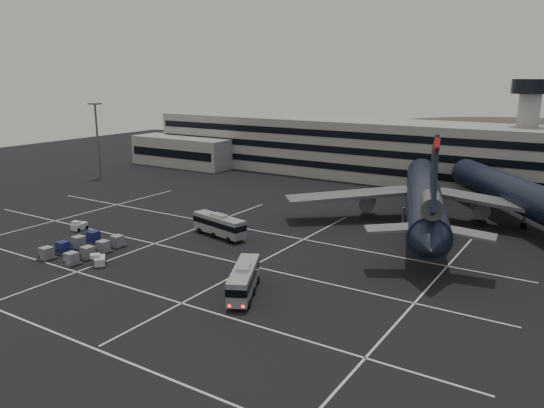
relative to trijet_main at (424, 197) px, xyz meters
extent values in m
plane|color=black|center=(-25.64, -34.18, -5.25)|extent=(260.00, 260.00, 0.00)
cube|color=silver|center=(-25.64, -56.18, -5.24)|extent=(90.00, 0.25, 0.01)
cube|color=silver|center=(-25.64, -44.18, -5.24)|extent=(90.00, 0.25, 0.01)
cube|color=silver|center=(-25.64, -30.18, -5.24)|extent=(90.00, 0.25, 0.01)
cube|color=silver|center=(-25.64, -16.18, -5.24)|extent=(90.00, 0.25, 0.01)
cube|color=silver|center=(-55.64, -28.18, -5.24)|extent=(0.25, 55.00, 0.01)
cube|color=silver|center=(-31.64, -28.18, -5.24)|extent=(0.25, 55.00, 0.01)
cube|color=silver|center=(-13.64, -28.18, -5.24)|extent=(0.25, 55.00, 0.01)
cube|color=silver|center=(8.36, -28.18, -5.24)|extent=(0.25, 55.00, 0.01)
cube|color=gray|center=(-25.64, 37.82, 1.75)|extent=(120.00, 18.00, 14.00)
cube|color=black|center=(-25.64, 28.77, -1.75)|extent=(118.00, 0.20, 1.60)
cube|color=black|center=(-25.64, 28.77, 2.25)|extent=(118.00, 0.20, 1.60)
cube|color=black|center=(-25.64, 28.77, 5.95)|extent=(118.00, 0.20, 1.60)
cube|color=gray|center=(-75.64, 25.82, -1.25)|extent=(30.00, 10.00, 8.00)
cylinder|color=gray|center=(9.36, 39.82, 5.75)|extent=(4.40, 4.40, 22.00)
cylinder|color=black|center=(9.36, 39.82, 17.25)|extent=(8.00, 8.00, 3.00)
ellipsoid|color=#38332B|center=(-85.64, 135.82, -15.75)|extent=(196.00, 140.00, 32.00)
ellipsoid|color=#38332B|center=(4.36, 135.82, -18.75)|extent=(252.00, 180.00, 44.00)
cylinder|color=slate|center=(-80.64, 0.82, 3.75)|extent=(0.50, 0.50, 18.00)
cube|color=slate|center=(-80.64, 0.82, 12.85)|extent=(2.40, 2.40, 0.35)
cylinder|color=black|center=(-0.16, 0.48, -0.05)|extent=(20.43, 47.32, 5.60)
cone|color=black|center=(-8.41, 25.34, -0.05)|extent=(6.73, 6.03, 5.60)
cone|color=black|center=(8.19, -24.67, -0.05)|extent=(6.36, 6.33, 5.04)
cube|color=black|center=(7.08, -21.35, 7.35)|extent=(3.46, 9.15, 10.97)
cube|color=red|center=(7.56, -22.78, 11.55)|extent=(1.54, 3.24, 2.24)
cylinder|color=#595B60|center=(6.93, -20.88, 4.05)|extent=(4.45, 6.54, 2.70)
cube|color=slate|center=(2.78, -21.73, 0.55)|extent=(8.09, 6.55, 0.87)
cube|color=slate|center=(10.75, -19.08, 0.55)|extent=(7.81, 4.01, 0.87)
cube|color=slate|center=(-12.65, -1.56, -0.85)|extent=(20.33, 18.44, 1.75)
cylinder|color=#595B60|center=(-10.75, 2.23, -2.55)|extent=(4.29, 6.07, 2.70)
cube|color=slate|center=(11.08, 6.31, -0.85)|extent=(22.31, 6.89, 1.75)
cylinder|color=#595B60|center=(7.28, 8.21, -2.55)|extent=(4.29, 6.07, 2.70)
cylinder|color=slate|center=(-4.99, 15.06, -3.05)|extent=(0.44, 0.44, 3.00)
cylinder|color=black|center=(-4.99, 15.06, -4.70)|extent=(0.82, 1.20, 1.10)
cylinder|color=slate|center=(-2.57, -2.43, -3.05)|extent=(0.44, 0.44, 3.00)
cylinder|color=black|center=(-2.57, -2.43, -4.70)|extent=(0.82, 1.20, 1.10)
cylinder|color=slate|center=(3.51, -0.41, -3.05)|extent=(0.44, 0.44, 3.00)
cylinder|color=black|center=(3.51, -0.41, -4.70)|extent=(0.82, 1.20, 1.10)
cylinder|color=black|center=(14.28, 8.45, -0.05)|extent=(32.95, 41.98, 5.60)
cone|color=black|center=(-1.24, 29.55, -0.05)|extent=(7.18, 6.94, 5.60)
cylinder|color=slate|center=(14.28, 8.45, -3.05)|extent=(0.44, 0.44, 3.00)
cylinder|color=black|center=(14.28, 8.45, -4.70)|extent=(1.05, 1.18, 1.10)
cube|color=#999DA1|center=(-9.16, -38.42, -3.36)|extent=(6.53, 10.12, 2.77)
cube|color=black|center=(-9.16, -38.42, -3.03)|extent=(6.61, 10.20, 0.88)
cube|color=#999DA1|center=(-9.16, -38.42, -1.81)|extent=(2.54, 3.13, 0.32)
cylinder|color=black|center=(-8.64, -42.12, -4.81)|extent=(0.65, 0.92, 0.89)
cylinder|color=black|center=(-6.57, -41.10, -4.81)|extent=(0.65, 0.92, 0.89)
cylinder|color=black|center=(-10.20, -38.93, -4.81)|extent=(0.65, 0.92, 0.89)
cylinder|color=black|center=(-8.13, -37.91, -4.81)|extent=(0.65, 0.92, 0.89)
cylinder|color=black|center=(-11.76, -35.74, -4.81)|extent=(0.65, 0.92, 0.89)
cylinder|color=black|center=(-9.69, -34.73, -4.81)|extent=(0.65, 0.92, 0.89)
cube|color=#FF0C05|center=(-7.59, -43.32, -4.42)|extent=(0.24, 0.17, 0.20)
cube|color=#FF0C05|center=(-6.26, -42.67, -4.42)|extent=(0.24, 0.17, 0.20)
cube|color=#999DA1|center=(-25.63, -21.97, -3.33)|extent=(10.54, 4.54, 2.80)
cube|color=black|center=(-25.63, -21.97, -3.00)|extent=(10.61, 4.62, 0.89)
cube|color=#999DA1|center=(-25.63, -21.97, -1.76)|extent=(3.06, 2.08, 0.33)
cylinder|color=black|center=(-22.37, -23.90, -4.80)|extent=(0.94, 0.49, 0.90)
cylinder|color=black|center=(-21.86, -21.62, -4.80)|extent=(0.94, 0.49, 0.90)
cylinder|color=black|center=(-25.88, -23.10, -4.80)|extent=(0.94, 0.49, 0.90)
cylinder|color=black|center=(-25.37, -20.83, -4.80)|extent=(0.94, 0.49, 0.90)
cylinder|color=black|center=(-29.39, -22.31, -4.80)|extent=(0.94, 0.49, 0.90)
cylinder|color=black|center=(-28.88, -20.03, -4.80)|extent=(0.94, 0.49, 0.90)
cube|color=silver|center=(-47.22, -31.53, -4.62)|extent=(1.74, 2.70, 1.03)
cube|color=silver|center=(-47.14, -32.10, -3.93)|extent=(1.40, 1.21, 0.57)
cylinder|color=black|center=(-47.71, -32.53, -4.93)|extent=(0.35, 0.67, 0.64)
cylinder|color=black|center=(-46.46, -32.34, -4.93)|extent=(0.35, 0.67, 0.64)
cylinder|color=black|center=(-47.98, -30.72, -4.93)|extent=(0.35, 0.67, 0.64)
cylinder|color=black|center=(-46.74, -30.53, -4.93)|extent=(0.35, 0.67, 0.64)
cube|color=silver|center=(-31.15, -40.81, -4.63)|extent=(2.74, 2.65, 1.01)
cube|color=silver|center=(-30.73, -41.18, -3.96)|extent=(1.58, 1.59, 0.56)
cylinder|color=black|center=(-30.89, -41.87, -4.93)|extent=(0.63, 0.60, 0.63)
cylinder|color=black|center=(-30.07, -40.95, -4.93)|extent=(0.63, 0.60, 0.63)
cylinder|color=black|center=(-32.23, -40.67, -4.93)|extent=(0.63, 0.60, 0.63)
cylinder|color=black|center=(-31.41, -39.75, -4.93)|extent=(0.63, 0.60, 0.63)
cube|color=#2D2D30|center=(-39.09, -43.33, -5.10)|extent=(2.01, 2.27, 0.17)
cylinder|color=black|center=(-39.09, -43.33, -5.15)|extent=(0.10, 0.19, 0.19)
cube|color=#92959A|center=(-39.09, -43.33, -4.24)|extent=(1.62, 1.62, 1.54)
cube|color=#2D2D30|center=(-34.30, -42.90, -5.10)|extent=(2.01, 2.27, 0.17)
cylinder|color=black|center=(-34.30, -42.90, -5.15)|extent=(0.10, 0.19, 0.19)
cube|color=#92959A|center=(-34.30, -42.90, -4.24)|extent=(1.62, 1.62, 1.54)
cube|color=#2D2D30|center=(-39.34, -40.45, -5.10)|extent=(2.01, 2.27, 0.17)
cylinder|color=black|center=(-39.34, -40.45, -5.15)|extent=(0.10, 0.19, 0.19)
cube|color=navy|center=(-39.34, -40.45, -4.24)|extent=(1.62, 1.62, 1.54)
cube|color=#2D2D30|center=(-34.56, -40.03, -5.10)|extent=(2.01, 2.27, 0.17)
cylinder|color=black|center=(-34.56, -40.03, -5.15)|extent=(0.10, 0.19, 0.19)
cube|color=#92959A|center=(-34.56, -40.03, -4.24)|extent=(1.62, 1.62, 1.54)
cube|color=#2D2D30|center=(-39.60, -37.58, -5.10)|extent=(2.01, 2.27, 0.17)
cylinder|color=black|center=(-39.60, -37.58, -5.15)|extent=(0.10, 0.19, 0.19)
cube|color=#92959A|center=(-39.60, -37.58, -4.24)|extent=(1.62, 1.62, 1.54)
cube|color=#2D2D30|center=(-34.81, -37.15, -5.10)|extent=(2.01, 2.27, 0.17)
cylinder|color=black|center=(-34.81, -37.15, -5.15)|extent=(0.10, 0.19, 0.19)
cube|color=#92959A|center=(-34.81, -37.15, -4.24)|extent=(1.62, 1.62, 1.54)
cube|color=#2D2D30|center=(-39.86, -34.71, -5.10)|extent=(2.01, 2.27, 0.17)
cylinder|color=black|center=(-39.86, -34.71, -5.15)|extent=(0.10, 0.19, 0.19)
cube|color=navy|center=(-39.86, -34.71, -4.24)|extent=(1.62, 1.62, 1.54)
cube|color=#2D2D30|center=(-35.07, -34.28, -5.10)|extent=(2.01, 2.27, 0.17)
cylinder|color=black|center=(-35.07, -34.28, -5.15)|extent=(0.10, 0.19, 0.19)
cube|color=#92959A|center=(-35.07, -34.28, -4.24)|extent=(1.62, 1.62, 1.54)
camera|label=1|loc=(24.40, -85.05, 19.62)|focal=35.00mm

